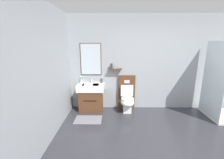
{
  "coord_description": "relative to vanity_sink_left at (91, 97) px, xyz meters",
  "views": [
    {
      "loc": [
        -1.12,
        -2.19,
        1.92
      ],
      "look_at": [
        -1.16,
        1.64,
        0.97
      ],
      "focal_mm": 24.13,
      "sensor_mm": 36.0,
      "label": 1
    }
  ],
  "objects": [
    {
      "name": "bath_mat",
      "position": [
        0.0,
        -0.58,
        -0.4
      ],
      "size": [
        0.68,
        0.44,
        0.01
      ],
      "primitive_type": "cube",
      "color": "slate",
      "rests_on": "ground"
    },
    {
      "name": "tap_on_left_sink",
      "position": [
        -0.0,
        0.17,
        0.44
      ],
      "size": [
        0.03,
        0.13,
        0.11
      ],
      "color": "silver",
      "rests_on": "vanity_sink_left"
    },
    {
      "name": "folded_hand_towel",
      "position": [
        -0.04,
        -0.13,
        0.39
      ],
      "size": [
        0.22,
        0.16,
        0.04
      ],
      "primitive_type": "cube",
      "color": "white",
      "rests_on": "vanity_sink_left"
    },
    {
      "name": "soap_dispenser",
      "position": [
        0.3,
        0.16,
        0.44
      ],
      "size": [
        0.06,
        0.06,
        0.17
      ],
      "color": "#4C4C51",
      "rests_on": "vanity_sink_left"
    },
    {
      "name": "wall_left",
      "position": [
        -0.66,
        -1.85,
        0.92
      ],
      "size": [
        0.12,
        4.32,
        2.66
      ],
      "primitive_type": "cube",
      "color": "#999EA3",
      "rests_on": "ground"
    },
    {
      "name": "shower_tray",
      "position": [
        3.42,
        -0.38,
        -0.01
      ],
      "size": [
        0.96,
        0.88,
        1.95
      ],
      "color": "white",
      "rests_on": "ground"
    },
    {
      "name": "toilet",
      "position": [
        1.02,
        -0.01,
        -0.03
      ],
      "size": [
        0.48,
        0.62,
        1.0
      ],
      "color": "#56331E",
      "rests_on": "ground"
    },
    {
      "name": "vanity_sink_left",
      "position": [
        0.0,
        0.0,
        0.0
      ],
      "size": [
        0.74,
        0.47,
        0.78
      ],
      "color": "#56331E",
      "rests_on": "ground"
    },
    {
      "name": "wall_back",
      "position": [
        1.74,
        0.25,
        0.92
      ],
      "size": [
        4.95,
        0.27,
        2.66
      ],
      "color": "#999EA3",
      "rests_on": "ground"
    },
    {
      "name": "toothbrush_cup",
      "position": [
        -0.29,
        0.15,
        0.42
      ],
      "size": [
        0.07,
        0.07,
        0.21
      ],
      "color": "silver",
      "rests_on": "vanity_sink_left"
    }
  ]
}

